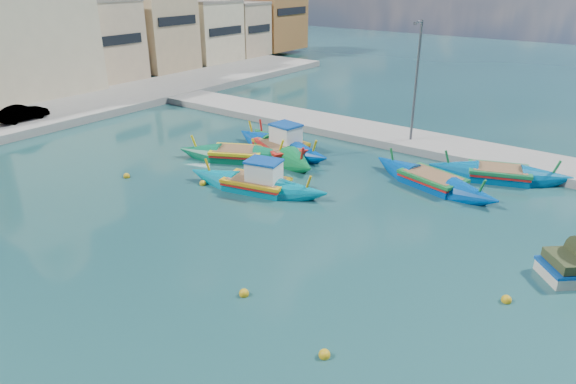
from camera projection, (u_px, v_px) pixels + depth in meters
ground at (358, 307)px, 17.73m from camera, size 160.00×160.00×0.00m
east_quay at (506, 159)px, 30.89m from camera, size 4.00×70.00×0.50m
church_block at (10, 0)px, 43.68m from camera, size 10.00×10.00×19.10m
quay_street_lamp at (416, 81)px, 32.14m from camera, size 1.18×0.16×8.00m
luzzu_turquoise_cabin at (257, 184)px, 27.06m from camera, size 3.55×8.50×2.67m
luzzu_blue_cabin at (281, 146)px, 32.83m from camera, size 3.23×8.42×2.91m
luzzu_cyan_mid at (280, 151)px, 32.20m from camera, size 6.16×8.84×2.64m
luzzu_green at (237, 155)px, 31.48m from camera, size 5.24×7.76×2.43m
luzzu_blue_south at (432, 182)px, 27.59m from camera, size 4.10×8.44×2.38m
luzzu_cyan_south at (498, 175)px, 28.46m from camera, size 4.55×8.11×2.46m
mooring_buoys at (257, 240)px, 21.94m from camera, size 26.22×20.83×0.36m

